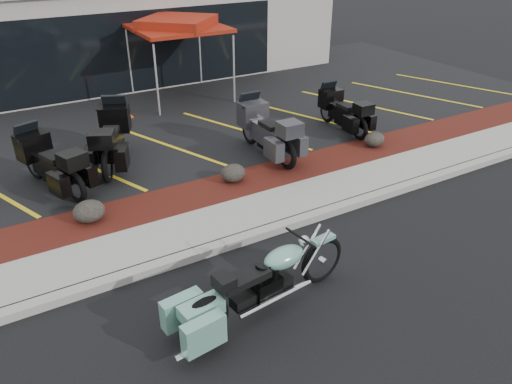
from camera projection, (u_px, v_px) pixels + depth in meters
ground at (287, 261)px, 8.81m from camera, size 90.00×90.00×0.00m
curb at (261, 233)px, 9.46m from camera, size 24.00×0.25×0.15m
sidewalk at (243, 217)px, 9.99m from camera, size 24.00×1.20×0.15m
mulch_bed at (216, 192)px, 10.90m from camera, size 24.00×1.20×0.16m
upper_lot at (137, 119)px, 15.01m from camera, size 26.00×9.60×0.15m
dealership_building at (78, 21)px, 18.86m from camera, size 18.00×8.16×4.00m
boulder_left at (89, 211)px, 9.58m from camera, size 0.61×0.51×0.43m
boulder_mid at (233, 173)px, 11.08m from camera, size 0.57×0.48×0.40m
boulder_right at (374, 139)px, 12.84m from camera, size 0.55×0.46×0.39m
hero_cruiser at (322, 253)px, 8.05m from camera, size 3.23×1.17×1.11m
touring_black_front at (32, 151)px, 11.02m from camera, size 1.59×2.46×1.34m
touring_black_mid at (117, 123)px, 12.43m from camera, size 1.89×2.65×1.45m
touring_grey at (250, 118)px, 12.78m from camera, size 0.93×2.42×1.40m
touring_black_rear at (328, 102)px, 14.26m from camera, size 0.90×2.12×1.21m
traffic_cone at (125, 109)px, 14.81m from camera, size 0.42×0.42×0.48m
popup_canopy at (177, 25)px, 15.51m from camera, size 3.51×3.51×2.55m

